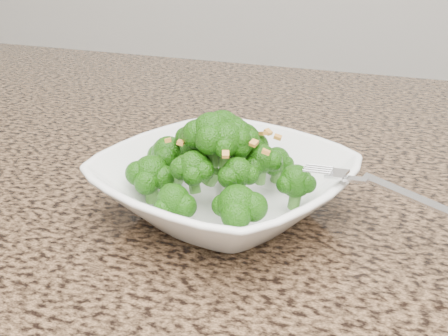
% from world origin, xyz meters
% --- Properties ---
extents(granite_counter, '(1.64, 1.04, 0.03)m').
position_xyz_m(granite_counter, '(0.00, 0.30, 0.89)').
color(granite_counter, brown).
rests_on(granite_counter, cabinet).
extents(bowl, '(0.31, 0.31, 0.06)m').
position_xyz_m(bowl, '(0.00, 0.18, 0.93)').
color(bowl, white).
rests_on(bowl, granite_counter).
extents(broccoli_pile, '(0.21, 0.21, 0.07)m').
position_xyz_m(broccoli_pile, '(0.00, 0.18, 0.99)').
color(broccoli_pile, '#1B5609').
rests_on(broccoli_pile, bowl).
extents(garlic_topping, '(0.13, 0.13, 0.01)m').
position_xyz_m(garlic_topping, '(0.00, 0.18, 1.03)').
color(garlic_topping, gold).
rests_on(garlic_topping, broccoli_pile).
extents(fork, '(0.17, 0.06, 0.01)m').
position_xyz_m(fork, '(0.14, 0.17, 0.97)').
color(fork, silver).
rests_on(fork, bowl).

